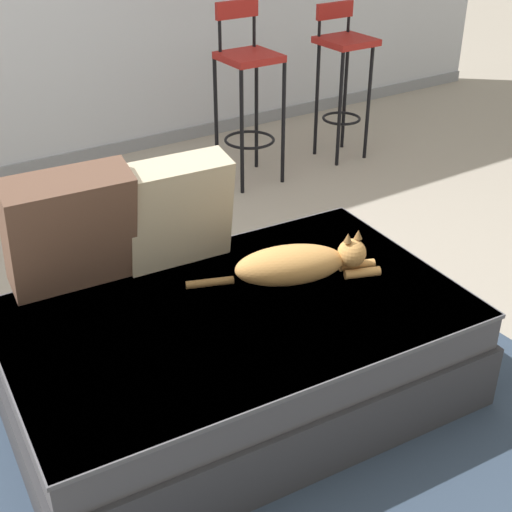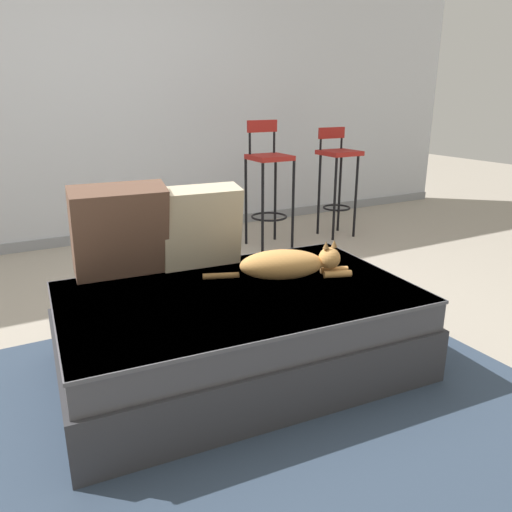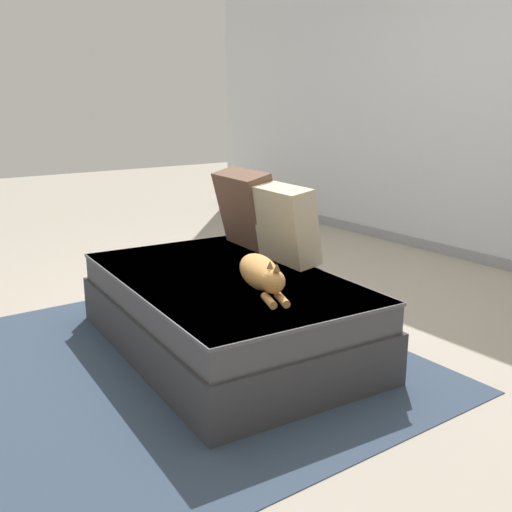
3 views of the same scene
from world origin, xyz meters
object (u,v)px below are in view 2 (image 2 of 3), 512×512
(throw_pillow_corner, at_px, (120,231))
(bar_stool_by_doorway, at_px, (338,169))
(bar_stool_near_window, at_px, (269,176))
(throw_pillow_middle, at_px, (200,226))
(cat, at_px, (288,264))
(couch, at_px, (239,329))

(throw_pillow_corner, distance_m, bar_stool_by_doorway, 2.68)
(throw_pillow_corner, height_order, bar_stool_near_window, bar_stool_near_window)
(throw_pillow_corner, height_order, throw_pillow_middle, throw_pillow_corner)
(bar_stool_near_window, bearing_deg, throw_pillow_middle, -131.57)
(bar_stool_by_doorway, bearing_deg, cat, -133.24)
(couch, height_order, throw_pillow_middle, throw_pillow_middle)
(throw_pillow_corner, bearing_deg, bar_stool_near_window, 39.28)
(couch, distance_m, bar_stool_by_doorway, 2.63)
(couch, bearing_deg, throw_pillow_middle, 91.52)
(couch, relative_size, bar_stool_near_window, 1.60)
(throw_pillow_corner, xyz_separation_m, throw_pillow_middle, (0.41, -0.03, -0.02))
(bar_stool_by_doorway, bearing_deg, throw_pillow_corner, -150.75)
(couch, distance_m, cat, 0.40)
(cat, height_order, bar_stool_by_doorway, bar_stool_by_doorway)
(cat, bearing_deg, couch, -174.33)
(cat, relative_size, bar_stool_by_doorway, 0.71)
(throw_pillow_middle, bearing_deg, couch, -88.48)
(cat, bearing_deg, throw_pillow_middle, 128.02)
(throw_pillow_corner, height_order, bar_stool_by_doorway, bar_stool_by_doorway)
(throw_pillow_middle, bearing_deg, bar_stool_near_window, 48.43)
(throw_pillow_corner, xyz_separation_m, cat, (0.71, -0.42, -0.16))
(cat, xyz_separation_m, bar_stool_near_window, (0.88, 1.72, 0.13))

